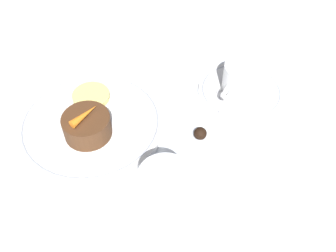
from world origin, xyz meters
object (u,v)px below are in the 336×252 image
at_px(wine_glass, 165,194).
at_px(fork, 165,78).
at_px(dessert_cake, 87,126).
at_px(dinner_plate, 91,124).
at_px(coffee_cup, 245,78).

distance_m(wine_glass, fork, 0.31).
bearing_deg(wine_glass, fork, -135.93).
distance_m(fork, dessert_cake, 0.20).
relative_size(dinner_plate, dessert_cake, 3.19).
xyz_separation_m(coffee_cup, dessert_cake, (0.27, -0.12, -0.01)).
bearing_deg(fork, dinner_plate, -1.88).
height_order(coffee_cup, wine_glass, wine_glass).
xyz_separation_m(dinner_plate, coffee_cup, (-0.25, 0.14, 0.03)).
bearing_deg(wine_glass, coffee_cup, -165.13).
relative_size(wine_glass, fork, 0.61).
distance_m(coffee_cup, fork, 0.16).
xyz_separation_m(wine_glass, fork, (-0.22, -0.21, -0.07)).
relative_size(dinner_plate, fork, 1.31).
distance_m(dinner_plate, dessert_cake, 0.04).
distance_m(wine_glass, dessert_cake, 0.20).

